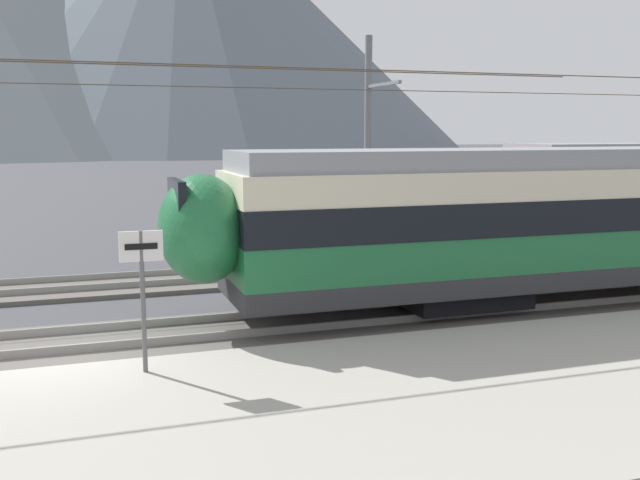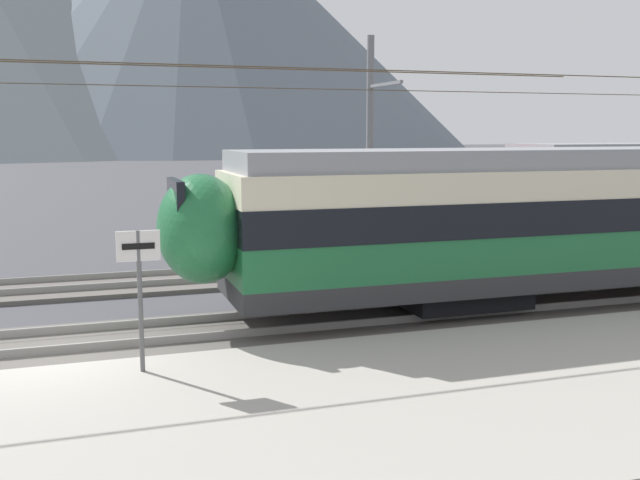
{
  "view_description": "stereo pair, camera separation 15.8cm",
  "coord_description": "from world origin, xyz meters",
  "views": [
    {
      "loc": [
        0.59,
        -13.39,
        4.25
      ],
      "look_at": [
        6.13,
        3.11,
        1.64
      ],
      "focal_mm": 40.68,
      "sensor_mm": 36.0,
      "label": 1
    },
    {
      "loc": [
        0.74,
        -13.44,
        4.25
      ],
      "look_at": [
        6.13,
        3.11,
        1.64
      ],
      "focal_mm": 40.68,
      "sensor_mm": 36.0,
      "label": 2
    }
  ],
  "objects": [
    {
      "name": "ground_plane",
      "position": [
        0.0,
        0.0,
        0.0
      ],
      "size": [
        400.0,
        400.0,
        0.0
      ],
      "primitive_type": "plane",
      "color": "#424247"
    },
    {
      "name": "platform_slab",
      "position": [
        0.0,
        -3.88,
        0.14
      ],
      "size": [
        120.0,
        6.47,
        0.28
      ],
      "primitive_type": "cube",
      "color": "#A39E93",
      "rests_on": "ground"
    },
    {
      "name": "track_near",
      "position": [
        0.0,
        1.3,
        0.07
      ],
      "size": [
        120.0,
        3.0,
        0.28
      ],
      "color": "#5B5651",
      "rests_on": "ground"
    },
    {
      "name": "track_far",
      "position": [
        0.0,
        6.91,
        0.07
      ],
      "size": [
        120.0,
        3.0,
        0.28
      ],
      "color": "#5B5651",
      "rests_on": "ground"
    },
    {
      "name": "catenary_mast_far_side",
      "position": [
        9.88,
        9.07,
        3.89
      ],
      "size": [
        42.68,
        2.65,
        7.37
      ],
      "color": "slate",
      "rests_on": "ground"
    },
    {
      "name": "platform_sign",
      "position": [
        1.53,
        -1.45,
        2.02
      ],
      "size": [
        0.7,
        0.08,
        2.37
      ],
      "color": "#59595B",
      "rests_on": "platform_slab"
    },
    {
      "name": "mountain_central_peak",
      "position": [
        25.47,
        156.28,
        30.15
      ],
      "size": [
        125.48,
        125.48,
        60.3
      ],
      "primitive_type": "cone",
      "color": "slate",
      "rests_on": "ground"
    }
  ]
}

